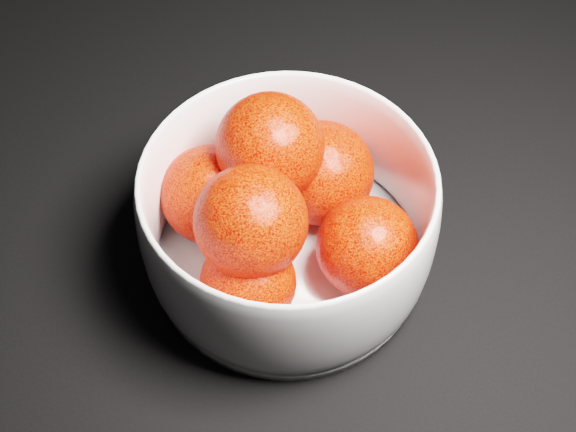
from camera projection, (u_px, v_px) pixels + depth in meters
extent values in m
cylinder|color=silver|center=(288.00, 257.00, 0.58)|extent=(0.19, 0.19, 0.01)
sphere|color=#F91F09|center=(321.00, 173.00, 0.58)|extent=(0.08, 0.08, 0.08)
sphere|color=#F91F09|center=(211.00, 195.00, 0.57)|extent=(0.07, 0.07, 0.07)
sphere|color=#F91F09|center=(248.00, 282.00, 0.52)|extent=(0.06, 0.06, 0.06)
sphere|color=#F91F09|center=(367.00, 247.00, 0.54)|extent=(0.07, 0.07, 0.07)
sphere|color=#F91F09|center=(270.00, 147.00, 0.54)|extent=(0.07, 0.07, 0.07)
sphere|color=#F91F09|center=(251.00, 222.00, 0.50)|extent=(0.07, 0.07, 0.07)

